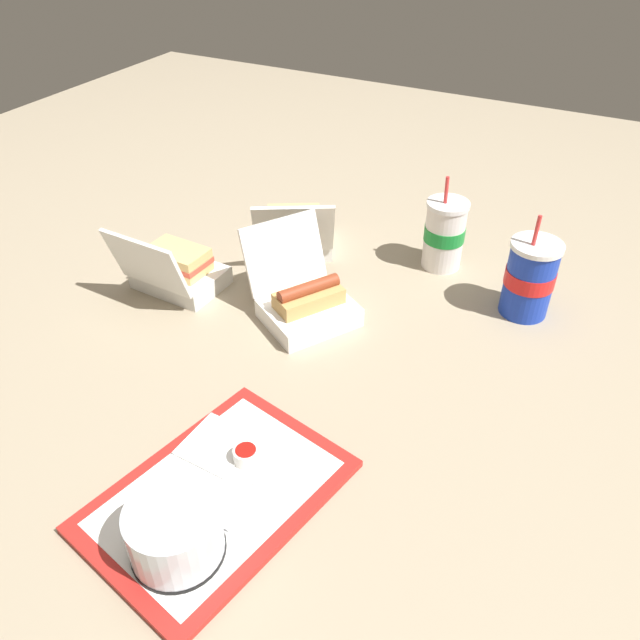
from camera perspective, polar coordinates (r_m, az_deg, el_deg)
The scene contains 11 objects.
ground_plane at distance 1.23m, azimuth -1.07°, elevation -1.39°, with size 3.20×3.20×0.00m, color gray.
food_tray at distance 0.97m, azimuth -9.35°, elevation -15.50°, with size 0.42×0.33×0.01m.
cake_container at distance 0.88m, azimuth -13.11°, elevation -18.43°, with size 0.13×0.13×0.08m.
ketchup_cup at distance 0.98m, azimuth -6.77°, elevation -12.13°, with size 0.04×0.04×0.02m.
napkin_stack at distance 1.02m, azimuth -9.41°, elevation -11.16°, with size 0.10×0.10×0.00m, color white.
plastic_fork at distance 0.94m, azimuth -6.74°, elevation -16.08°, with size 0.11×0.01×0.01m, color white.
clamshell_sandwich_back at distance 1.49m, azimuth -2.38°, elevation 7.99°, with size 0.28×0.26×0.18m.
clamshell_sandwich_front at distance 1.38m, azimuth -12.99°, elevation 4.46°, with size 0.19×0.19×0.17m.
clamshell_hotdog_corner at distance 1.26m, azimuth -1.32°, elevation 1.74°, with size 0.25×0.26×0.18m.
soda_cup_back at distance 1.32m, azimuth 18.62°, elevation 3.66°, with size 0.10×0.10×0.22m.
soda_cup_left at distance 1.43m, azimuth 11.30°, elevation 7.71°, with size 0.09×0.09×0.22m.
Camera 1 is at (0.85, 0.46, 0.77)m, focal length 35.00 mm.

